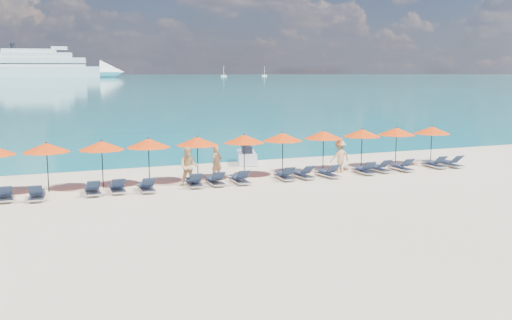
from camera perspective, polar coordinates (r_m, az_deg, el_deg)
name	(u,v)px	position (r m, az deg, el deg)	size (l,w,h in m)	color
ground	(282,197)	(24.58, 2.62, -3.77)	(1400.00, 1400.00, 0.00)	beige
sea	(34,76)	(681.89, -21.34, 7.81)	(1600.00, 1300.00, 0.01)	#1FA9B2
cruise_ship	(51,67)	(530.99, -19.81, 8.74)	(126.93, 40.78, 34.90)	white
sailboat_near	(224,76)	(586.95, -3.25, 8.43)	(5.95, 1.98, 10.92)	white
sailboat_far	(264,75)	(643.60, 0.84, 8.48)	(5.89, 1.96, 10.79)	white
jetski	(247,156)	(33.59, -0.94, 0.36)	(1.78, 2.93, 0.98)	silver
beachgoer_a	(217,163)	(28.52, -3.95, -0.28)	(0.62, 0.40, 1.69)	tan
beachgoer_b	(189,167)	(26.98, -6.74, -0.66)	(0.91, 0.52, 1.87)	tan
beachgoer_c	(340,156)	(30.75, 8.39, 0.36)	(1.13, 0.52, 1.74)	tan
umbrella_1	(46,148)	(26.97, -20.22, 1.17)	(2.10, 2.10, 2.28)	black
umbrella_2	(102,145)	(26.98, -15.19, 1.41)	(2.10, 2.10, 2.28)	black
umbrella_3	(148,143)	(27.38, -10.71, 1.67)	(2.10, 2.10, 2.28)	black
umbrella_4	(197,141)	(27.81, -5.88, 1.89)	(2.10, 2.10, 2.28)	black
umbrella_5	(244,139)	(28.62, -1.19, 2.13)	(2.10, 2.10, 2.28)	black
umbrella_6	(283,137)	(29.45, 2.69, 2.32)	(2.10, 2.10, 2.28)	black
umbrella_7	(324,135)	(30.64, 6.77, 2.52)	(2.10, 2.10, 2.28)	black
umbrella_8	(362,133)	(31.91, 10.56, 2.68)	(2.10, 2.10, 2.28)	black
umbrella_9	(397,131)	(33.16, 13.88, 2.80)	(2.10, 2.10, 2.28)	black
umbrella_10	(432,130)	(34.43, 17.19, 2.88)	(2.10, 2.10, 2.28)	black
lounger_1	(5,195)	(26.11, -23.81, -3.24)	(0.69, 1.72, 0.66)	silver
lounger_2	(37,194)	(25.78, -21.07, -3.23)	(0.77, 1.75, 0.66)	silver
lounger_3	(92,189)	(26.08, -16.05, -2.84)	(0.62, 1.70, 0.66)	silver
lounger_4	(117,187)	(26.25, -13.69, -2.67)	(0.69, 1.72, 0.66)	silver
lounger_5	(146,186)	(26.18, -10.92, -2.61)	(0.65, 1.71, 0.66)	silver
lounger_6	(194,182)	(26.94, -6.23, -2.18)	(0.77, 1.75, 0.66)	silver
lounger_7	(215,180)	(27.23, -4.12, -2.03)	(0.63, 1.70, 0.66)	silver
lounger_8	(240,179)	(27.55, -1.64, -1.88)	(0.69, 1.72, 0.66)	silver
lounger_9	(285,175)	(28.50, 2.88, -1.53)	(0.77, 1.75, 0.66)	silver
lounger_10	(302,174)	(28.94, 4.67, -1.39)	(0.74, 1.74, 0.66)	silver
lounger_11	(328,173)	(29.40, 7.19, -1.26)	(0.74, 1.74, 0.66)	silver
lounger_12	(364,170)	(30.62, 10.73, -0.94)	(0.72, 1.74, 0.66)	silver
lounger_13	(379,168)	(31.39, 12.17, -0.75)	(0.76, 1.75, 0.66)	silver
lounger_14	(401,167)	(32.03, 14.33, -0.64)	(0.63, 1.70, 0.66)	silver
lounger_15	(434,164)	(33.55, 17.42, -0.35)	(0.73, 1.74, 0.66)	silver
lounger_16	(450,163)	(34.11, 18.86, -0.27)	(0.65, 1.71, 0.66)	silver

